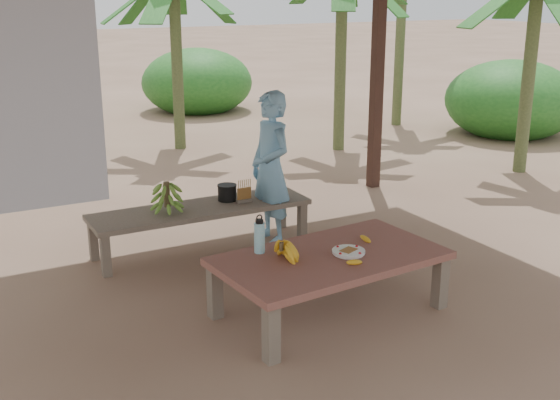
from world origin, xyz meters
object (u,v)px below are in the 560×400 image
plate (349,252)px  water_flask (259,237)px  bench (201,212)px  work_table (330,262)px  ripe_banana_bunch (281,251)px  cooking_pot (227,193)px  woman (271,168)px

plate → water_flask: size_ratio=0.83×
bench → plate: 1.94m
work_table → ripe_banana_bunch: 0.43m
ripe_banana_bunch → work_table: bearing=-11.0°
ripe_banana_bunch → cooking_pot: 1.85m
bench → ripe_banana_bunch: (-0.03, -1.74, 0.19)m
work_table → bench: work_table is taller
work_table → water_flask: (-0.47, 0.31, 0.20)m
water_flask → woman: (0.83, 1.40, 0.15)m
ripe_banana_bunch → woman: (0.76, 1.64, 0.20)m
bench → cooking_pot: (0.32, 0.08, 0.13)m
ripe_banana_bunch → plate: bearing=-14.0°
water_flask → bench: bearing=86.1°
cooking_pot → water_flask: bearing=-105.0°
plate → water_flask: (-0.61, 0.37, 0.12)m
work_table → woman: woman is taller
ripe_banana_bunch → water_flask: 0.25m
ripe_banana_bunch → water_flask: water_flask is taller
bench → ripe_banana_bunch: bearing=-90.8°
work_table → water_flask: size_ratio=5.85×
ripe_banana_bunch → woman: size_ratio=0.17×
ripe_banana_bunch → water_flask: (-0.07, 0.24, 0.05)m
bench → plate: bearing=-74.7°
ripe_banana_bunch → cooking_pot: ripe_banana_bunch is taller
plate → cooking_pot: 1.96m
cooking_pot → woman: size_ratio=0.12×
ripe_banana_bunch → plate: 0.56m
bench → water_flask: (-0.10, -1.50, 0.24)m
water_flask → cooking_pot: bearing=75.0°
work_table → plate: 0.17m
work_table → plate: (0.14, -0.06, 0.08)m
bench → cooking_pot: 0.36m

